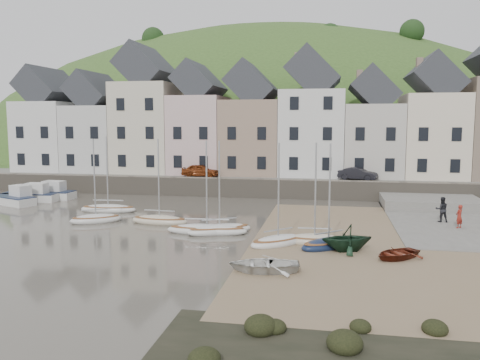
% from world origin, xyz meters
% --- Properties ---
extents(ground, '(160.00, 160.00, 0.00)m').
position_xyz_m(ground, '(0.00, 0.00, 0.00)').
color(ground, '#474138').
rests_on(ground, ground).
extents(quay_land, '(90.00, 30.00, 1.50)m').
position_xyz_m(quay_land, '(0.00, 32.00, 0.75)').
color(quay_land, '#375522').
rests_on(quay_land, ground).
extents(quay_street, '(70.00, 7.00, 0.10)m').
position_xyz_m(quay_street, '(0.00, 20.50, 1.55)').
color(quay_street, slate).
rests_on(quay_street, quay_land).
extents(seawall, '(70.00, 1.20, 1.80)m').
position_xyz_m(seawall, '(0.00, 17.00, 0.90)').
color(seawall, slate).
rests_on(seawall, ground).
extents(beach, '(18.00, 26.00, 0.06)m').
position_xyz_m(beach, '(11.00, 0.00, 0.03)').
color(beach, '#7E6A4C').
rests_on(beach, ground).
extents(slipway, '(8.00, 18.00, 0.12)m').
position_xyz_m(slipway, '(15.00, 8.00, 0.06)').
color(slipway, slate).
rests_on(slipway, ground).
extents(hillside, '(134.40, 84.00, 84.00)m').
position_xyz_m(hillside, '(-5.00, 60.00, -17.99)').
color(hillside, '#375522').
rests_on(hillside, ground).
extents(townhouse_terrace, '(61.05, 8.00, 13.93)m').
position_xyz_m(townhouse_terrace, '(1.76, 24.00, 7.32)').
color(townhouse_terrace, silver).
rests_on(townhouse_terrace, quay_land).
extents(sailboat_0, '(4.72, 1.89, 6.32)m').
position_xyz_m(sailboat_0, '(-11.15, 7.26, 0.26)').
color(sailboat_0, silver).
rests_on(sailboat_0, ground).
extents(sailboat_1, '(3.90, 3.18, 6.32)m').
position_xyz_m(sailboat_1, '(-10.17, 3.12, 0.27)').
color(sailboat_1, silver).
rests_on(sailboat_1, ground).
extents(sailboat_2, '(4.37, 1.83, 6.32)m').
position_xyz_m(sailboat_2, '(-5.46, 3.55, 0.26)').
color(sailboat_2, beige).
rests_on(sailboat_2, ground).
extents(sailboat_3, '(4.54, 3.71, 6.32)m').
position_xyz_m(sailboat_3, '(-0.51, 1.34, 0.26)').
color(sailboat_3, silver).
rests_on(sailboat_3, ground).
extents(sailboat_4, '(5.45, 1.75, 6.32)m').
position_xyz_m(sailboat_4, '(-1.32, 1.15, 0.26)').
color(sailboat_4, silver).
rests_on(sailboat_4, ground).
extents(sailboat_5, '(3.87, 3.71, 6.32)m').
position_xyz_m(sailboat_5, '(6.59, -1.28, 0.27)').
color(sailboat_5, '#14203F').
rests_on(sailboat_5, ground).
extents(sailboat_6, '(3.82, 3.76, 6.32)m').
position_xyz_m(sailboat_6, '(3.63, -1.16, 0.27)').
color(sailboat_6, silver).
rests_on(sailboat_6, ground).
extents(sailboat_7, '(3.75, 1.71, 6.32)m').
position_xyz_m(sailboat_7, '(5.75, -0.41, 0.27)').
color(sailboat_7, beige).
rests_on(sailboat_7, ground).
extents(motorboat_0, '(5.29, 2.04, 1.70)m').
position_xyz_m(motorboat_0, '(-20.49, 10.99, 0.58)').
color(motorboat_0, silver).
rests_on(motorboat_0, ground).
extents(motorboat_1, '(5.03, 3.46, 1.70)m').
position_xyz_m(motorboat_1, '(-20.94, 9.12, 0.58)').
color(motorboat_1, silver).
rests_on(motorboat_1, ground).
extents(motorboat_2, '(5.65, 2.06, 1.70)m').
position_xyz_m(motorboat_2, '(-19.85, 12.67, 0.58)').
color(motorboat_2, silver).
rests_on(motorboat_2, ground).
extents(rowboat_white, '(3.77, 2.94, 0.72)m').
position_xyz_m(rowboat_white, '(3.50, -6.58, 0.42)').
color(rowboat_white, silver).
rests_on(rowboat_white, beach).
extents(rowboat_green, '(3.58, 3.34, 1.53)m').
position_xyz_m(rowboat_green, '(7.61, -1.98, 0.83)').
color(rowboat_green, '#152F1E').
rests_on(rowboat_green, beach).
extents(rowboat_red, '(3.41, 3.33, 0.58)m').
position_xyz_m(rowboat_red, '(10.17, -3.07, 0.35)').
color(rowboat_red, maroon).
rests_on(rowboat_red, beach).
extents(person_red, '(0.68, 0.68, 1.60)m').
position_xyz_m(person_red, '(15.28, 5.35, 0.92)').
color(person_red, maroon).
rests_on(person_red, slipway).
extents(person_dark, '(0.92, 0.74, 1.82)m').
position_xyz_m(person_dark, '(14.55, 7.29, 1.03)').
color(person_dark, black).
rests_on(person_dark, slipway).
extents(car_left, '(3.88, 1.65, 1.31)m').
position_xyz_m(car_left, '(-6.69, 19.50, 2.25)').
color(car_left, maroon).
rests_on(car_left, quay_street).
extents(car_right, '(3.99, 2.40, 1.24)m').
position_xyz_m(car_right, '(9.23, 19.50, 2.22)').
color(car_right, black).
rests_on(car_right, quay_street).
extents(shore_rocks, '(14.00, 6.08, 0.78)m').
position_xyz_m(shore_rocks, '(7.29, -14.58, 0.12)').
color(shore_rocks, black).
rests_on(shore_rocks, ground).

